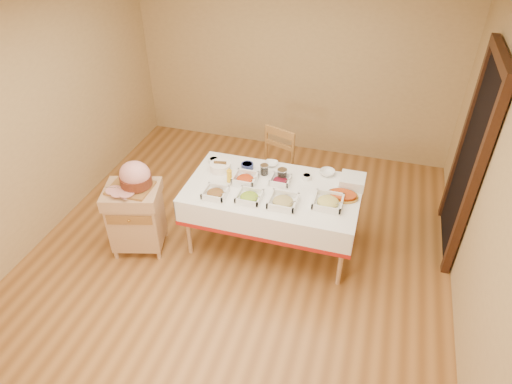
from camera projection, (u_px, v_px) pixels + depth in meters
The scene contains 23 objects.
room_shell at pixel (235, 154), 4.31m from camera, with size 5.00×5.00×5.00m.
doorway at pixel (471, 158), 4.61m from camera, with size 0.09×1.10×2.20m.
dining_table at pixel (273, 200), 4.88m from camera, with size 1.82×1.02×0.76m.
butcher_cart at pixel (136, 215), 4.91m from camera, with size 0.67×0.61×0.80m.
dining_chair at pixel (272, 169), 5.54m from camera, with size 0.56×0.54×0.99m.
ham_on_board at pixel (134, 177), 4.65m from camera, with size 0.46×0.44×0.30m.
serving_dish_a at pixel (215, 193), 4.66m from camera, with size 0.24×0.24×0.10m.
serving_dish_b at pixel (249, 197), 4.61m from camera, with size 0.24×0.24×0.10m.
serving_dish_c at pixel (283, 201), 4.54m from camera, with size 0.28×0.28×0.11m.
serving_dish_d at pixel (328, 202), 4.54m from camera, with size 0.29×0.29×0.11m.
serving_dish_e at pixel (245, 179), 4.86m from camera, with size 0.26×0.25×0.12m.
serving_dish_f at pixel (280, 180), 4.85m from camera, with size 0.22×0.21×0.10m.
small_bowl_left at pixel (214, 160), 5.17m from camera, with size 0.12×0.12×0.05m.
small_bowl_mid at pixel (247, 166), 5.08m from camera, with size 0.14×0.14×0.06m.
small_bowl_right at pixel (307, 177), 4.91m from camera, with size 0.10×0.10×0.05m.
bowl_white_imported at pixel (271, 164), 5.14m from camera, with size 0.15×0.15×0.04m, color white.
bowl_small_imported at pixel (327, 173), 4.98m from camera, with size 0.17×0.17×0.05m, color white.
preserve_jar_left at pixel (264, 170), 4.97m from camera, with size 0.09×0.09×0.12m.
preserve_jar_right at pixel (282, 175), 4.87m from camera, with size 0.11×0.11×0.13m.
mustard_bottle at pixel (229, 175), 4.84m from camera, with size 0.06×0.06×0.18m.
bread_basket at pixel (220, 167), 5.04m from camera, with size 0.23×0.23×0.10m.
plate_stack at pixel (353, 181), 4.80m from camera, with size 0.26×0.26×0.11m.
brass_platter at pixel (343, 195), 4.65m from camera, with size 0.32×0.23×0.04m.
Camera 1 is at (1.24, -3.49, 3.54)m, focal length 32.00 mm.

